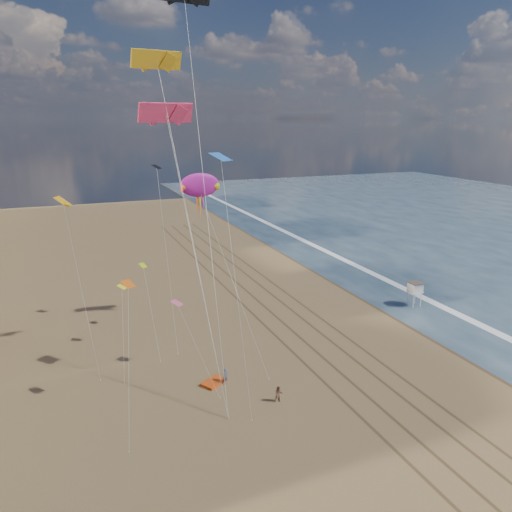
% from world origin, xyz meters
% --- Properties ---
extents(ground, '(260.00, 260.00, 0.00)m').
position_xyz_m(ground, '(0.00, 0.00, 0.00)').
color(ground, brown).
rests_on(ground, ground).
extents(wet_sand, '(260.00, 260.00, 0.00)m').
position_xyz_m(wet_sand, '(19.00, 40.00, 0.00)').
color(wet_sand, '#42301E').
rests_on(wet_sand, ground).
extents(foam, '(260.00, 260.00, 0.00)m').
position_xyz_m(foam, '(23.20, 40.00, 0.00)').
color(foam, white).
rests_on(foam, ground).
extents(tracks, '(7.68, 120.00, 0.01)m').
position_xyz_m(tracks, '(2.55, 30.00, 0.01)').
color(tracks, brown).
rests_on(tracks, ground).
extents(lifeguard_stand, '(1.80, 1.80, 3.26)m').
position_xyz_m(lifeguard_stand, '(19.98, 26.92, 2.51)').
color(lifeguard_stand, white).
rests_on(lifeguard_stand, ground).
extents(grounded_kite, '(2.78, 2.53, 0.27)m').
position_xyz_m(grounded_kite, '(-11.02, 17.30, 0.13)').
color(grounded_kite, '#DD4A12').
rests_on(grounded_kite, ground).
extents(show_kite, '(4.61, 9.13, 23.33)m').
position_xyz_m(show_kite, '(-7.44, 33.18, 16.66)').
color(show_kite, '#B11B98').
rests_on(show_kite, ground).
extents(kite_flyer_a, '(0.70, 0.63, 1.60)m').
position_xyz_m(kite_flyer_a, '(-10.03, 16.80, 0.80)').
color(kite_flyer_a, '#53556B').
rests_on(kite_flyer_a, ground).
extents(kite_flyer_b, '(0.86, 0.73, 1.54)m').
position_xyz_m(kite_flyer_b, '(-6.64, 12.10, 0.77)').
color(kite_flyer_b, brown).
rests_on(kite_flyer_b, ground).
extents(parafoils, '(8.90, 6.47, 13.26)m').
position_xyz_m(parafoils, '(-11.75, 26.48, 30.47)').
color(parafoils, black).
rests_on(parafoils, ground).
extents(small_kites, '(14.91, 18.46, 14.82)m').
position_xyz_m(small_kites, '(-15.43, 24.36, 14.88)').
color(small_kites, blue).
rests_on(small_kites, ground).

